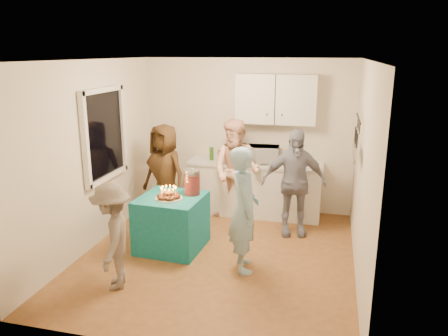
% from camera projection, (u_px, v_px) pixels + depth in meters
% --- Properties ---
extents(floor, '(4.00, 4.00, 0.00)m').
position_uv_depth(floor, '(218.00, 256.00, 5.97)').
color(floor, brown).
rests_on(floor, ground).
extents(ceiling, '(4.00, 4.00, 0.00)m').
position_uv_depth(ceiling, '(217.00, 60.00, 5.29)').
color(ceiling, white).
rests_on(ceiling, floor).
extents(back_wall, '(3.60, 3.60, 0.00)m').
position_uv_depth(back_wall, '(247.00, 135.00, 7.50)').
color(back_wall, silver).
rests_on(back_wall, floor).
extents(left_wall, '(4.00, 4.00, 0.00)m').
position_uv_depth(left_wall, '(92.00, 156.00, 6.05)').
color(left_wall, silver).
rests_on(left_wall, floor).
extents(right_wall, '(4.00, 4.00, 0.00)m').
position_uv_depth(right_wall, '(363.00, 173.00, 5.21)').
color(right_wall, silver).
rests_on(right_wall, floor).
extents(window_night, '(0.04, 1.00, 1.20)m').
position_uv_depth(window_night, '(104.00, 134.00, 6.26)').
color(window_night, black).
rests_on(window_night, left_wall).
extents(counter, '(2.20, 0.58, 0.86)m').
position_uv_depth(counter, '(255.00, 190.00, 7.40)').
color(counter, white).
rests_on(counter, floor).
extents(countertop, '(2.24, 0.62, 0.05)m').
position_uv_depth(countertop, '(255.00, 164.00, 7.28)').
color(countertop, beige).
rests_on(countertop, counter).
extents(upper_cabinet, '(1.30, 0.30, 0.80)m').
position_uv_depth(upper_cabinet, '(276.00, 99.00, 7.08)').
color(upper_cabinet, white).
rests_on(upper_cabinet, back_wall).
extents(pot_rack, '(0.12, 1.00, 0.60)m').
position_uv_depth(pot_rack, '(356.00, 137.00, 5.81)').
color(pot_rack, black).
rests_on(pot_rack, right_wall).
extents(microwave, '(0.54, 0.38, 0.28)m').
position_uv_depth(microwave, '(263.00, 154.00, 7.21)').
color(microwave, white).
rests_on(microwave, countertop).
extents(party_table, '(0.90, 0.90, 0.76)m').
position_uv_depth(party_table, '(172.00, 223.00, 6.11)').
color(party_table, '#127179').
rests_on(party_table, floor).
extents(donut_cake, '(0.38, 0.38, 0.18)m').
position_uv_depth(donut_cake, '(169.00, 192.00, 5.92)').
color(donut_cake, '#381C0C').
rests_on(donut_cake, party_table).
extents(punch_jar, '(0.22, 0.22, 0.34)m').
position_uv_depth(punch_jar, '(192.00, 183.00, 6.08)').
color(punch_jar, '#B9120E').
rests_on(punch_jar, party_table).
extents(man_birthday, '(0.55, 0.68, 1.60)m').
position_uv_depth(man_birthday, '(244.00, 210.00, 5.42)').
color(man_birthday, '#8DB6CD').
rests_on(man_birthday, floor).
extents(woman_back_left, '(0.92, 0.76, 1.61)m').
position_uv_depth(woman_back_left, '(165.00, 174.00, 6.99)').
color(woman_back_left, brown).
rests_on(woman_back_left, floor).
extents(woman_back_center, '(0.93, 0.79, 1.67)m').
position_uv_depth(woman_back_center, '(236.00, 171.00, 7.02)').
color(woman_back_center, '#FA9E82').
rests_on(woman_back_center, floor).
extents(woman_back_right, '(1.02, 0.60, 1.63)m').
position_uv_depth(woman_back_right, '(294.00, 183.00, 6.49)').
color(woman_back_right, '#0F1335').
rests_on(woman_back_right, floor).
extents(child_near_left, '(0.72, 0.93, 1.27)m').
position_uv_depth(child_near_left, '(113.00, 237.00, 5.04)').
color(child_near_left, '#5C524A').
rests_on(child_near_left, floor).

